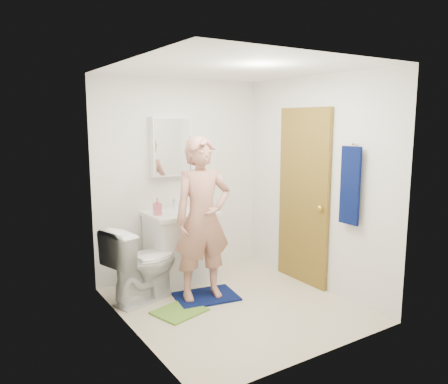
% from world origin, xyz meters
% --- Properties ---
extents(floor, '(2.20, 2.40, 0.02)m').
position_xyz_m(floor, '(0.00, 0.00, -0.01)').
color(floor, beige).
rests_on(floor, ground).
extents(ceiling, '(2.20, 2.40, 0.02)m').
position_xyz_m(ceiling, '(0.00, 0.00, 2.41)').
color(ceiling, white).
rests_on(ceiling, ground).
extents(wall_back, '(2.20, 0.02, 2.40)m').
position_xyz_m(wall_back, '(0.00, 1.21, 1.20)').
color(wall_back, silver).
rests_on(wall_back, ground).
extents(wall_front, '(2.20, 0.02, 2.40)m').
position_xyz_m(wall_front, '(0.00, -1.21, 1.20)').
color(wall_front, silver).
rests_on(wall_front, ground).
extents(wall_left, '(0.02, 2.40, 2.40)m').
position_xyz_m(wall_left, '(-1.11, 0.00, 1.20)').
color(wall_left, silver).
rests_on(wall_left, ground).
extents(wall_right, '(0.02, 2.40, 2.40)m').
position_xyz_m(wall_right, '(1.11, 0.00, 1.20)').
color(wall_right, silver).
rests_on(wall_right, ground).
extents(vanity_cabinet, '(0.75, 0.55, 0.80)m').
position_xyz_m(vanity_cabinet, '(-0.15, 0.91, 0.40)').
color(vanity_cabinet, white).
rests_on(vanity_cabinet, floor).
extents(countertop, '(0.79, 0.59, 0.05)m').
position_xyz_m(countertop, '(-0.15, 0.91, 0.83)').
color(countertop, white).
rests_on(countertop, vanity_cabinet).
extents(sink_basin, '(0.40, 0.40, 0.03)m').
position_xyz_m(sink_basin, '(-0.15, 0.91, 0.84)').
color(sink_basin, white).
rests_on(sink_basin, countertop).
extents(faucet, '(0.03, 0.03, 0.12)m').
position_xyz_m(faucet, '(-0.15, 1.09, 0.91)').
color(faucet, silver).
rests_on(faucet, countertop).
extents(medicine_cabinet, '(0.50, 0.12, 0.70)m').
position_xyz_m(medicine_cabinet, '(-0.15, 1.14, 1.60)').
color(medicine_cabinet, white).
rests_on(medicine_cabinet, wall_back).
extents(mirror_panel, '(0.46, 0.01, 0.66)m').
position_xyz_m(mirror_panel, '(-0.15, 1.08, 1.60)').
color(mirror_panel, white).
rests_on(mirror_panel, wall_back).
extents(door, '(0.05, 0.80, 2.05)m').
position_xyz_m(door, '(1.07, 0.15, 1.02)').
color(door, olive).
rests_on(door, ground).
extents(door_knob, '(0.07, 0.07, 0.07)m').
position_xyz_m(door_knob, '(1.03, -0.17, 0.95)').
color(door_knob, gold).
rests_on(door_knob, door).
extents(towel, '(0.03, 0.24, 0.80)m').
position_xyz_m(towel, '(1.03, -0.57, 1.25)').
color(towel, '#071247').
rests_on(towel, wall_right).
extents(towel_hook, '(0.06, 0.02, 0.02)m').
position_xyz_m(towel_hook, '(1.07, -0.57, 1.67)').
color(towel_hook, silver).
rests_on(towel_hook, wall_right).
extents(toilet, '(0.90, 0.67, 0.82)m').
position_xyz_m(toilet, '(-0.75, 0.64, 0.41)').
color(toilet, white).
rests_on(toilet, floor).
extents(bath_mat, '(0.73, 0.57, 0.02)m').
position_xyz_m(bath_mat, '(-0.16, 0.32, 0.01)').
color(bath_mat, '#071247').
rests_on(bath_mat, floor).
extents(green_rug, '(0.56, 0.51, 0.02)m').
position_xyz_m(green_rug, '(-0.57, 0.15, 0.01)').
color(green_rug, '#639933').
rests_on(green_rug, floor).
extents(soap_dispenser, '(0.10, 0.10, 0.19)m').
position_xyz_m(soap_dispenser, '(-0.45, 0.90, 0.95)').
color(soap_dispenser, '#D16172').
rests_on(soap_dispenser, countertop).
extents(toothbrush_cup, '(0.13, 0.13, 0.10)m').
position_xyz_m(toothbrush_cup, '(0.10, 1.01, 0.90)').
color(toothbrush_cup, '#694394').
rests_on(toothbrush_cup, countertop).
extents(man, '(0.68, 0.49, 1.72)m').
position_xyz_m(man, '(-0.19, 0.32, 0.88)').
color(man, tan).
rests_on(man, bath_mat).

